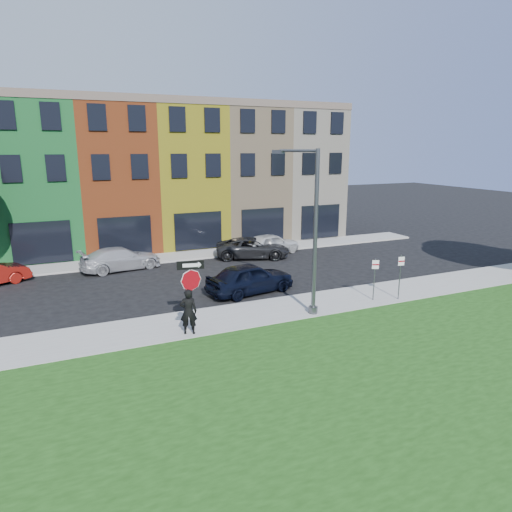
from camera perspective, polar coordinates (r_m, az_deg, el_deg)
name	(u,v)px	position (r m, az deg, el deg)	size (l,w,h in m)	color
ground	(319,335)	(18.46, 7.88, -9.73)	(120.00, 120.00, 0.00)	black
sidewalk_near	(322,303)	(21.81, 8.23, -5.88)	(40.00, 3.00, 0.12)	gray
sidewalk_far	(160,258)	(30.82, -11.86, -0.27)	(40.00, 2.40, 0.12)	gray
rowhouse_block	(146,177)	(36.20, -13.59, 9.56)	(30.00, 10.12, 10.00)	beige
stop_sign	(191,281)	(17.98, -8.13, -3.10)	(1.04, 0.26, 2.83)	black
man	(188,312)	(17.97, -8.44, -6.89)	(0.76, 0.62, 1.82)	black
sedan_near	(250,278)	(23.07, -0.73, -2.78)	(4.82, 2.59, 1.56)	black
parked_car_silver	(121,259)	(28.61, -16.54, -0.31)	(5.01, 2.73, 1.38)	#A6A6AB
parked_car_dark	(253,248)	(30.40, -0.39, 1.03)	(5.37, 3.82, 1.36)	black
parked_car_white	(270,244)	(31.42, 1.81, 1.53)	(4.62, 2.85, 1.47)	silver
street_lamp	(311,233)	(19.54, 6.89, 2.91)	(1.24, 2.44, 7.06)	#4E5053
parking_sign_a	(375,274)	(22.23, 14.62, -2.19)	(0.30, 0.16, 2.03)	#4E5053
parking_sign_b	(400,272)	(22.67, 17.59, -1.87)	(0.32, 0.10, 2.18)	#4E5053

